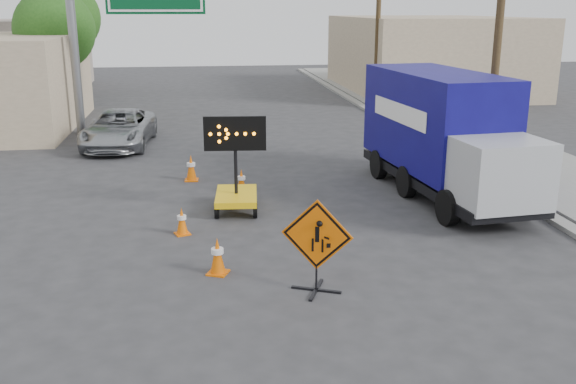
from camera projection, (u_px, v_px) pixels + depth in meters
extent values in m
plane|color=#2D2D30|center=(298.00, 321.00, 11.01)|extent=(100.00, 100.00, 0.00)
cube|color=gray|center=(415.00, 137.00, 26.23)|extent=(0.40, 60.00, 0.12)
cube|color=gray|center=(469.00, 135.00, 26.53)|extent=(4.00, 60.00, 0.15)
cube|color=tan|center=(427.00, 54.00, 40.65)|extent=(10.00, 14.00, 4.60)
cylinder|color=slate|center=(74.00, 52.00, 26.31)|extent=(0.36, 0.36, 6.80)
cylinder|color=slate|center=(60.00, 21.00, 33.34)|extent=(0.44, 0.44, 9.00)
cylinder|color=#47371E|center=(499.00, 29.00, 20.34)|extent=(0.26, 0.26, 9.00)
cylinder|color=#47371E|center=(378.00, 21.00, 33.66)|extent=(0.26, 0.26, 9.00)
cylinder|color=#47371E|center=(60.00, 85.00, 30.41)|extent=(0.28, 0.28, 3.25)
sphere|color=#204C15|center=(55.00, 30.00, 29.70)|extent=(3.71, 3.71, 3.71)
cylinder|color=#47371E|center=(69.00, 67.00, 37.83)|extent=(0.28, 0.28, 3.58)
sphere|color=#204C15|center=(65.00, 17.00, 37.05)|extent=(4.10, 4.10, 4.10)
cube|color=black|center=(316.00, 290.00, 12.17)|extent=(0.91, 0.45, 0.04)
cube|color=black|center=(316.00, 290.00, 12.17)|extent=(0.45, 0.91, 0.04)
cylinder|color=black|center=(316.00, 273.00, 12.07)|extent=(0.04, 0.04, 0.75)
cube|color=#E96004|center=(317.00, 235.00, 11.86)|extent=(1.26, 0.57, 1.37)
cube|color=black|center=(317.00, 235.00, 11.86)|extent=(1.17, 0.51, 1.28)
cube|color=#EAB70D|center=(236.00, 196.00, 16.87)|extent=(1.21, 1.86, 0.16)
cylinder|color=black|center=(236.00, 158.00, 16.59)|extent=(0.09, 0.09, 1.95)
cube|color=black|center=(235.00, 133.00, 16.40)|extent=(1.60, 0.23, 0.89)
imported|color=#A3A6AA|center=(119.00, 129.00, 24.59)|extent=(2.70, 5.18, 1.39)
cube|color=black|center=(443.00, 178.00, 18.12)|extent=(2.82, 7.33, 0.27)
cube|color=#0B0752|center=(437.00, 119.00, 18.37)|extent=(2.76, 5.73, 2.68)
cube|color=#9EA0A5|center=(490.00, 174.00, 15.16)|extent=(2.20, 1.80, 1.61)
cube|color=#E96004|center=(218.00, 273.00, 12.96)|extent=(0.51, 0.51, 0.03)
cone|color=#E96004|center=(217.00, 255.00, 12.86)|extent=(0.30, 0.30, 0.74)
cylinder|color=silver|center=(217.00, 251.00, 12.83)|extent=(0.25, 0.25, 0.11)
cube|color=#E96004|center=(182.00, 234.00, 15.21)|extent=(0.43, 0.43, 0.03)
cone|color=#E96004|center=(182.00, 220.00, 15.11)|extent=(0.26, 0.26, 0.64)
cylinder|color=silver|center=(182.00, 217.00, 15.09)|extent=(0.22, 0.22, 0.09)
cube|color=#E96004|center=(242.00, 193.00, 18.56)|extent=(0.43, 0.43, 0.03)
cone|color=#E96004|center=(241.00, 181.00, 18.46)|extent=(0.28, 0.28, 0.69)
cylinder|color=silver|center=(241.00, 178.00, 18.44)|extent=(0.23, 0.23, 0.10)
cube|color=#E96004|center=(192.00, 180.00, 19.92)|extent=(0.43, 0.43, 0.03)
cone|color=#E96004|center=(191.00, 167.00, 19.81)|extent=(0.32, 0.32, 0.77)
cylinder|color=silver|center=(191.00, 164.00, 19.79)|extent=(0.26, 0.26, 0.11)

